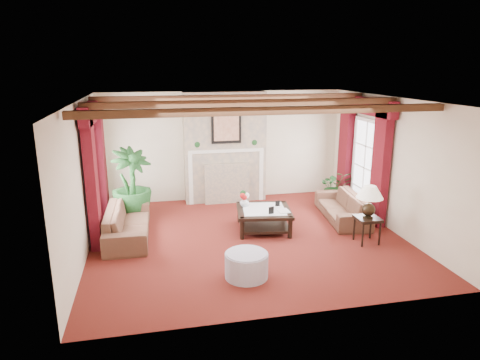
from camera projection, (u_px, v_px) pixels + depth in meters
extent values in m
plane|color=#3F0F0B|center=(248.00, 238.00, 8.45)|extent=(6.00, 6.00, 0.00)
plane|color=white|center=(249.00, 100.00, 7.75)|extent=(6.00, 6.00, 0.00)
cube|color=beige|center=(223.00, 146.00, 10.69)|extent=(6.00, 0.02, 2.70)
cube|color=beige|center=(82.00, 180.00, 7.50)|extent=(0.02, 5.50, 2.70)
cube|color=beige|center=(392.00, 164.00, 8.70)|extent=(0.02, 5.50, 2.70)
imported|color=black|center=(127.00, 218.00, 8.39)|extent=(2.08, 0.69, 0.80)
imported|color=black|center=(343.00, 202.00, 9.43)|extent=(2.05, 1.03, 0.75)
imported|color=black|center=(132.00, 199.00, 9.44)|extent=(2.35, 2.40, 0.89)
imported|color=black|center=(335.00, 190.00, 10.52)|extent=(1.03, 1.09, 0.65)
cylinder|color=#908EA1|center=(246.00, 265.00, 6.85)|extent=(0.70, 0.70, 0.41)
imported|color=silver|center=(244.00, 202.00, 8.94)|extent=(0.24, 0.25, 0.19)
imported|color=black|center=(278.00, 205.00, 8.57)|extent=(0.22, 0.03, 0.30)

